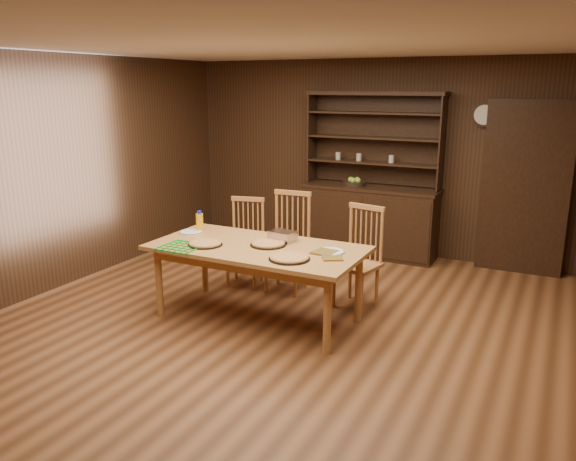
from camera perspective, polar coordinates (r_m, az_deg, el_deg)
The scene contains 20 objects.
floor at distance 5.44m, azimuth -1.46°, elevation -9.91°, with size 6.00×6.00×0.00m, color brown.
room_shell at distance 5.00m, azimuth -1.58°, elevation 6.79°, with size 6.00×6.00×6.00m.
china_hutch at distance 7.67m, azimuth 8.28°, elevation 1.94°, with size 1.84×0.52×2.17m.
doorway at distance 7.37m, azimuth 22.95°, elevation 4.02°, with size 1.00×0.18×2.10m, color black.
wall_clock at distance 7.39m, azimuth 19.33°, elevation 11.03°, with size 0.30×0.05×0.30m.
dining_table at distance 5.43m, azimuth -3.14°, elevation -2.32°, with size 2.06×1.03×0.75m.
chair_left at distance 6.50m, azimuth -4.28°, elevation -0.83°, with size 0.49×0.48×1.01m.
chair_center at distance 6.28m, azimuth 0.11°, elevation -0.77°, with size 0.49×0.47×1.11m.
chair_right at distance 5.88m, azimuth 7.37°, elevation -2.28°, with size 0.51×0.49×1.06m.
pizza_left at distance 5.49m, azimuth -8.40°, elevation -1.31°, with size 0.34×0.34×0.04m.
pizza_right at distance 4.99m, azimuth 0.14°, elevation -2.77°, with size 0.37×0.37×0.04m.
pizza_center at distance 5.43m, azimuth -2.03°, elevation -1.34°, with size 0.35×0.35×0.04m.
cooling_rack at distance 5.46m, azimuth -10.83°, elevation -1.60°, with size 0.36×0.36×0.02m, color #0CA028, non-canonical shape.
plate_left at distance 5.98m, azimuth -9.82°, elevation -0.14°, with size 0.25×0.25×0.02m.
plate_right at distance 5.21m, azimuth 4.23°, elevation -2.14°, with size 0.28×0.28×0.02m.
foil_dish at distance 5.57m, azimuth -0.55°, elevation -0.56°, with size 0.25×0.18×0.10m, color silver.
juice_bottle at distance 6.00m, azimuth -8.97°, elevation 0.88°, with size 0.08×0.08×0.22m.
pot_holder_a at distance 5.03m, azimuth 4.53°, elevation -2.78°, with size 0.18×0.18×0.01m, color #9E1912.
pot_holder_b at distance 5.19m, azimuth 3.75°, elevation -2.21°, with size 0.21×0.21×0.02m, color #9E1912.
fruit_bowl at distance 7.60m, azimuth 6.76°, elevation 4.85°, with size 0.29×0.29×0.12m.
Camera 1 is at (2.35, -4.36, 2.26)m, focal length 35.00 mm.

